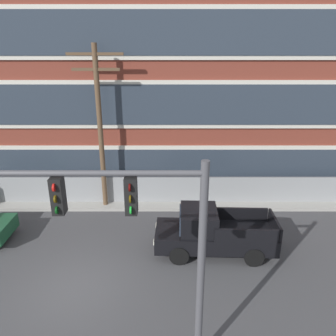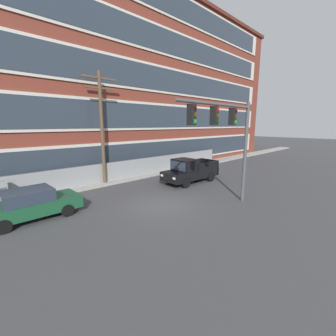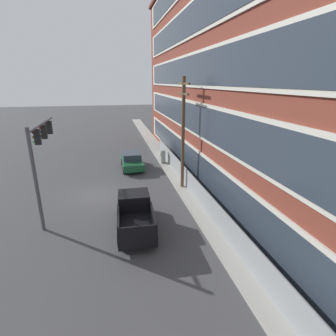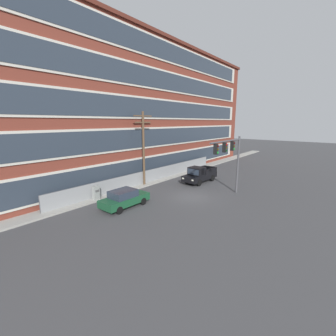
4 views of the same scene
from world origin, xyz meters
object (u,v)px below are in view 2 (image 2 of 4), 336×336
sedan_dark_green (31,204)px  pickup_truck_black (190,171)px  traffic_signal_mast (229,130)px  utility_pole_near_corner (102,123)px  electrical_cabinet (2,194)px

sedan_dark_green → pickup_truck_black: bearing=-3.9°
traffic_signal_mast → pickup_truck_black: traffic_signal_mast is taller
sedan_dark_green → utility_pole_near_corner: utility_pole_near_corner is taller
sedan_dark_green → electrical_cabinet: bearing=102.6°
traffic_signal_mast → electrical_cabinet: bearing=134.1°
electrical_cabinet → utility_pole_near_corner: bearing=2.2°
pickup_truck_black → electrical_cabinet: (-11.95, 4.00, -0.20)m
sedan_dark_green → electrical_cabinet: (-0.72, 3.23, -0.05)m
utility_pole_near_corner → electrical_cabinet: 7.75m
pickup_truck_black → sedan_dark_green: bearing=176.1°
pickup_truck_black → utility_pole_near_corner: (-5.32, 4.26, 3.81)m
traffic_signal_mast → electrical_cabinet: (-8.93, 9.21, -3.63)m
traffic_signal_mast → pickup_truck_black: size_ratio=1.20×
pickup_truck_black → sedan_dark_green: pickup_truck_black is taller
traffic_signal_mast → sedan_dark_green: bearing=143.9°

